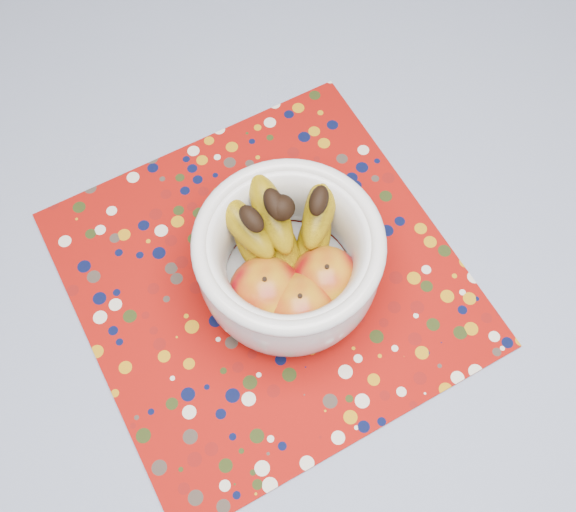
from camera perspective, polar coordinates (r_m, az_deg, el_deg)
The scene contains 4 objects.
table at distance 0.86m, azimuth 3.88°, elevation -10.28°, with size 1.20×1.20×0.75m.
tablecloth at distance 0.78m, azimuth 4.26°, elevation -8.80°, with size 1.32×1.32×0.01m, color slate.
placemat at distance 0.80m, azimuth -1.85°, elevation -1.87°, with size 0.43×0.43×0.00m, color maroon.
fruit_bowl at distance 0.74m, azimuth -0.02°, elevation -0.06°, with size 0.21×0.20×0.16m.
Camera 1 is at (-0.09, -0.20, 1.50)m, focal length 42.00 mm.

